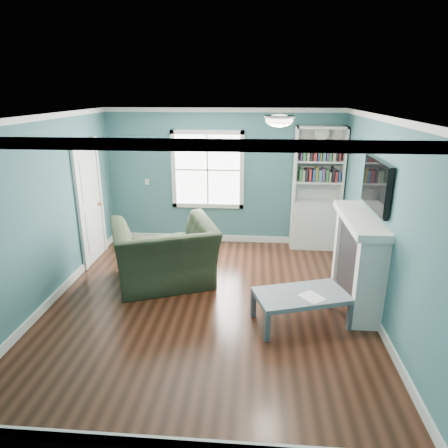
{
  "coord_description": "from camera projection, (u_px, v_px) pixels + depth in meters",
  "views": [
    {
      "loc": [
        0.63,
        -5.05,
        2.89
      ],
      "look_at": [
        0.19,
        0.4,
        1.06
      ],
      "focal_mm": 32.0,
      "sensor_mm": 36.0,
      "label": 1
    }
  ],
  "objects": [
    {
      "name": "trim",
      "position": [
        208.0,
        221.0,
        5.35
      ],
      "size": [
        4.5,
        5.0,
        2.6
      ],
      "color": "white",
      "rests_on": "ground"
    },
    {
      "name": "paper_sheet",
      "position": [
        312.0,
        297.0,
        5.02
      ],
      "size": [
        0.36,
        0.37,
        0.0
      ],
      "primitive_type": "cube",
      "rotation": [
        0.0,
        0.0,
        0.66
      ],
      "color": "white",
      "rests_on": "coffee_table"
    },
    {
      "name": "tv",
      "position": [
        376.0,
        185.0,
        5.21
      ],
      "size": [
        0.06,
        1.1,
        0.65
      ],
      "primitive_type": "cube",
      "color": "black",
      "rests_on": "fireplace"
    },
    {
      "name": "coffee_table",
      "position": [
        301.0,
        297.0,
        5.13
      ],
      "size": [
        1.3,
        0.96,
        0.42
      ],
      "rotation": [
        0.0,
        0.0,
        0.31
      ],
      "color": "#4B535B",
      "rests_on": "ground"
    },
    {
      "name": "ceiling_fixture",
      "position": [
        279.0,
        120.0,
        4.95
      ],
      "size": [
        0.38,
        0.38,
        0.15
      ],
      "color": "white",
      "rests_on": "room_walls"
    },
    {
      "name": "room_walls",
      "position": [
        207.0,
        196.0,
        5.24
      ],
      "size": [
        5.0,
        5.0,
        5.0
      ],
      "color": "#3F7179",
      "rests_on": "ground"
    },
    {
      "name": "bookshelf",
      "position": [
        316.0,
        201.0,
        7.48
      ],
      "size": [
        0.9,
        0.35,
        2.31
      ],
      "color": "silver",
      "rests_on": "ground"
    },
    {
      "name": "window",
      "position": [
        208.0,
        170.0,
        7.65
      ],
      "size": [
        1.4,
        0.06,
        1.5
      ],
      "color": "white",
      "rests_on": "room_walls"
    },
    {
      "name": "door",
      "position": [
        90.0,
        202.0,
        6.89
      ],
      "size": [
        0.12,
        0.98,
        2.17
      ],
      "color": "silver",
      "rests_on": "ground"
    },
    {
      "name": "floor",
      "position": [
        209.0,
        302.0,
        5.74
      ],
      "size": [
        5.0,
        5.0,
        0.0
      ],
      "primitive_type": "plane",
      "color": "black",
      "rests_on": "ground"
    },
    {
      "name": "fireplace",
      "position": [
        358.0,
        261.0,
        5.57
      ],
      "size": [
        0.44,
        1.58,
        1.3
      ],
      "color": "black",
      "rests_on": "ground"
    },
    {
      "name": "recliner",
      "position": [
        164.0,
        244.0,
        6.14
      ],
      "size": [
        1.76,
        1.46,
        1.32
      ],
      "primitive_type": "imported",
      "rotation": [
        0.0,
        0.0,
        -2.77
      ],
      "color": "#242E1D",
      "rests_on": "ground"
    },
    {
      "name": "light_switch",
      "position": [
        147.0,
        182.0,
        7.82
      ],
      "size": [
        0.08,
        0.01,
        0.12
      ],
      "primitive_type": "cube",
      "color": "white",
      "rests_on": "room_walls"
    }
  ]
}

